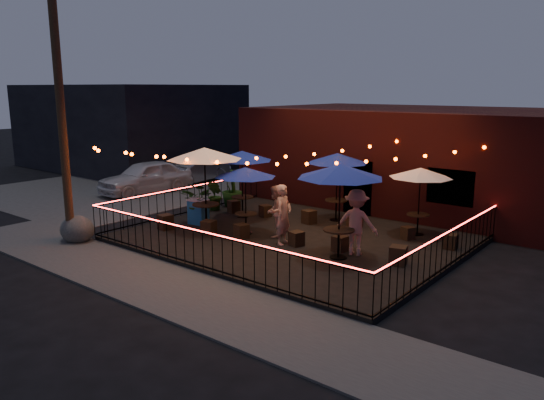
{
  "coord_description": "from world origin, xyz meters",
  "views": [
    {
      "loc": [
        9.78,
        -11.21,
        4.85
      ],
      "look_at": [
        -0.75,
        1.82,
        1.29
      ],
      "focal_mm": 35.0,
      "sensor_mm": 36.0,
      "label": 1
    }
  ],
  "objects_px": {
    "cafe_table_1": "(242,157)",
    "cafe_table_5": "(421,174)",
    "cafe_table_4": "(340,172)",
    "cafe_table_2": "(245,173)",
    "utility_pole": "(61,116)",
    "cooler": "(198,211)",
    "cafe_table_0": "(205,155)",
    "boulder": "(77,230)",
    "cafe_table_3": "(337,159)"
  },
  "relations": [
    {
      "from": "cooler",
      "to": "cafe_table_5",
      "type": "bearing_deg",
      "value": 20.29
    },
    {
      "from": "cafe_table_2",
      "to": "cafe_table_4",
      "type": "relative_size",
      "value": 0.85
    },
    {
      "from": "cafe_table_1",
      "to": "cafe_table_3",
      "type": "bearing_deg",
      "value": 30.12
    },
    {
      "from": "cafe_table_3",
      "to": "cooler",
      "type": "relative_size",
      "value": 2.74
    },
    {
      "from": "cafe_table_0",
      "to": "boulder",
      "type": "bearing_deg",
      "value": -126.42
    },
    {
      "from": "cafe_table_5",
      "to": "boulder",
      "type": "distance_m",
      "value": 11.13
    },
    {
      "from": "cafe_table_0",
      "to": "cafe_table_1",
      "type": "relative_size",
      "value": 1.09
    },
    {
      "from": "cafe_table_1",
      "to": "cooler",
      "type": "xyz_separation_m",
      "value": [
        -0.49,
        -1.77,
        -1.79
      ]
    },
    {
      "from": "cafe_table_4",
      "to": "cafe_table_1",
      "type": "bearing_deg",
      "value": 160.34
    },
    {
      "from": "cafe_table_3",
      "to": "cafe_table_4",
      "type": "distance_m",
      "value": 4.35
    },
    {
      "from": "utility_pole",
      "to": "cafe_table_0",
      "type": "height_order",
      "value": "utility_pole"
    },
    {
      "from": "utility_pole",
      "to": "cafe_table_2",
      "type": "xyz_separation_m",
      "value": [
        3.96,
        3.91,
        -1.84
      ]
    },
    {
      "from": "cafe_table_1",
      "to": "cafe_table_4",
      "type": "relative_size",
      "value": 1.0
    },
    {
      "from": "cafe_table_3",
      "to": "boulder",
      "type": "xyz_separation_m",
      "value": [
        -5.27,
        -7.09,
        -1.97
      ]
    },
    {
      "from": "cafe_table_4",
      "to": "boulder",
      "type": "height_order",
      "value": "cafe_table_4"
    },
    {
      "from": "cafe_table_1",
      "to": "cafe_table_2",
      "type": "bearing_deg",
      "value": -45.24
    },
    {
      "from": "cafe_table_0",
      "to": "cafe_table_3",
      "type": "bearing_deg",
      "value": 53.24
    },
    {
      "from": "cafe_table_1",
      "to": "utility_pole",
      "type": "bearing_deg",
      "value": -112.6
    },
    {
      "from": "cafe_table_1",
      "to": "boulder",
      "type": "relative_size",
      "value": 2.59
    },
    {
      "from": "cafe_table_1",
      "to": "cooler",
      "type": "height_order",
      "value": "cafe_table_1"
    },
    {
      "from": "utility_pole",
      "to": "cooler",
      "type": "height_order",
      "value": "utility_pole"
    },
    {
      "from": "cafe_table_4",
      "to": "boulder",
      "type": "relative_size",
      "value": 2.6
    },
    {
      "from": "cafe_table_4",
      "to": "boulder",
      "type": "distance_m",
      "value": 8.66
    },
    {
      "from": "cafe_table_3",
      "to": "boulder",
      "type": "bearing_deg",
      "value": -126.6
    },
    {
      "from": "boulder",
      "to": "cooler",
      "type": "bearing_deg",
      "value": 63.42
    },
    {
      "from": "cafe_table_3",
      "to": "utility_pole",
      "type": "bearing_deg",
      "value": -125.97
    },
    {
      "from": "cafe_table_3",
      "to": "cafe_table_5",
      "type": "bearing_deg",
      "value": 0.72
    },
    {
      "from": "cafe_table_2",
      "to": "cooler",
      "type": "distance_m",
      "value": 2.64
    },
    {
      "from": "cafe_table_2",
      "to": "boulder",
      "type": "xyz_separation_m",
      "value": [
        -3.93,
        -3.71,
        -1.76
      ]
    },
    {
      "from": "cafe_table_3",
      "to": "boulder",
      "type": "relative_size",
      "value": 2.37
    },
    {
      "from": "utility_pole",
      "to": "cafe_table_4",
      "type": "relative_size",
      "value": 3.0
    },
    {
      "from": "cafe_table_3",
      "to": "cooler",
      "type": "bearing_deg",
      "value": -134.79
    },
    {
      "from": "cooler",
      "to": "cafe_table_1",
      "type": "bearing_deg",
      "value": 66.48
    },
    {
      "from": "utility_pole",
      "to": "cafe_table_1",
      "type": "xyz_separation_m",
      "value": [
        2.32,
        5.57,
        -1.61
      ]
    },
    {
      "from": "cafe_table_1",
      "to": "cafe_table_5",
      "type": "bearing_deg",
      "value": 16.22
    },
    {
      "from": "cafe_table_2",
      "to": "cafe_table_5",
      "type": "xyz_separation_m",
      "value": [
        4.43,
        3.42,
        0.0
      ]
    },
    {
      "from": "cafe_table_0",
      "to": "cafe_table_5",
      "type": "distance_m",
      "value": 7.03
    },
    {
      "from": "utility_pole",
      "to": "cooler",
      "type": "distance_m",
      "value": 5.42
    },
    {
      "from": "utility_pole",
      "to": "cafe_table_5",
      "type": "relative_size",
      "value": 3.23
    },
    {
      "from": "cafe_table_3",
      "to": "cafe_table_4",
      "type": "bearing_deg",
      "value": -56.92
    },
    {
      "from": "cafe_table_2",
      "to": "cooler",
      "type": "xyz_separation_m",
      "value": [
        -2.13,
        -0.11,
        -1.56
      ]
    },
    {
      "from": "cafe_table_1",
      "to": "cooler",
      "type": "relative_size",
      "value": 2.98
    },
    {
      "from": "cafe_table_4",
      "to": "cafe_table_2",
      "type": "bearing_deg",
      "value": 176.09
    },
    {
      "from": "cafe_table_0",
      "to": "cooler",
      "type": "height_order",
      "value": "cafe_table_0"
    },
    {
      "from": "utility_pole",
      "to": "cafe_table_2",
      "type": "height_order",
      "value": "utility_pole"
    },
    {
      "from": "utility_pole",
      "to": "cafe_table_5",
      "type": "xyz_separation_m",
      "value": [
        8.39,
        7.33,
        -1.84
      ]
    },
    {
      "from": "utility_pole",
      "to": "cafe_table_0",
      "type": "xyz_separation_m",
      "value": [
        2.49,
        3.54,
        -1.33
      ]
    },
    {
      "from": "cafe_table_4",
      "to": "cafe_table_5",
      "type": "xyz_separation_m",
      "value": [
        0.72,
        3.68,
        -0.42
      ]
    },
    {
      "from": "cafe_table_4",
      "to": "cafe_table_5",
      "type": "bearing_deg",
      "value": 78.86
    },
    {
      "from": "cafe_table_2",
      "to": "boulder",
      "type": "bearing_deg",
      "value": -136.69
    }
  ]
}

